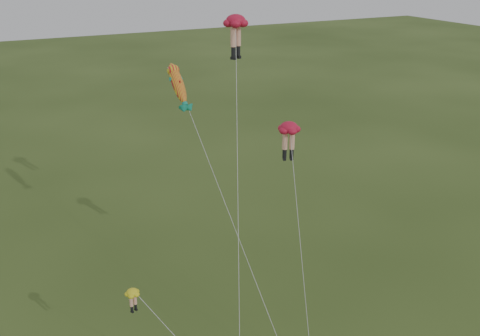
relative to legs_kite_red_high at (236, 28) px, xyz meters
name	(u,v)px	position (x,y,z in m)	size (l,w,h in m)	color
legs_kite_red_high	(236,28)	(0.00, 0.00, 0.00)	(5.82, 11.28, 20.88)	red
legs_kite_red_mid	(289,134)	(1.24, -5.10, -5.94)	(2.30, 6.94, 14.85)	red
legs_kite_yellow	(140,302)	(-9.67, -7.93, -13.21)	(5.68, 5.40, 7.59)	yellow
fish_kite	(178,85)	(-3.46, 1.86, -3.83)	(2.90, 14.09, 17.77)	yellow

